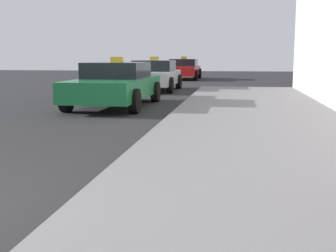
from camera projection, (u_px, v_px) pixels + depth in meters
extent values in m
cube|color=slate|center=(304.00, 248.00, 3.17)|extent=(4.00, 32.00, 0.15)
cube|color=#196638|center=(115.00, 88.00, 12.65)|extent=(1.82, 4.58, 0.55)
cube|color=black|center=(117.00, 70.00, 12.79)|extent=(1.61, 2.06, 0.45)
cube|color=yellow|center=(117.00, 60.00, 12.74)|extent=(0.36, 0.14, 0.16)
cylinder|color=black|center=(135.00, 101.00, 11.11)|extent=(0.22, 0.64, 0.64)
cylinder|color=black|center=(66.00, 100.00, 11.39)|extent=(0.22, 0.64, 0.64)
cylinder|color=black|center=(156.00, 92.00, 13.97)|extent=(0.22, 0.64, 0.64)
cylinder|color=black|center=(100.00, 91.00, 14.25)|extent=(0.22, 0.64, 0.64)
cube|color=#B7B7BF|center=(153.00, 78.00, 18.54)|extent=(1.82, 4.10, 0.55)
cube|color=black|center=(154.00, 66.00, 18.66)|extent=(1.60, 1.84, 0.45)
cube|color=yellow|center=(154.00, 58.00, 18.62)|extent=(0.36, 0.14, 0.16)
cylinder|color=black|center=(170.00, 85.00, 17.16)|extent=(0.22, 0.64, 0.64)
cylinder|color=black|center=(125.00, 85.00, 17.44)|extent=(0.22, 0.64, 0.64)
cylinder|color=black|center=(179.00, 81.00, 19.72)|extent=(0.22, 0.64, 0.64)
cylinder|color=black|center=(139.00, 81.00, 20.00)|extent=(0.22, 0.64, 0.64)
cube|color=red|center=(183.00, 71.00, 27.60)|extent=(1.80, 4.35, 0.55)
cube|color=black|center=(184.00, 63.00, 27.73)|extent=(1.59, 1.96, 0.45)
cube|color=yellow|center=(184.00, 58.00, 27.68)|extent=(0.36, 0.14, 0.16)
cylinder|color=black|center=(196.00, 75.00, 26.14)|extent=(0.22, 0.64, 0.64)
cylinder|color=black|center=(166.00, 75.00, 26.41)|extent=(0.22, 0.64, 0.64)
cylinder|color=black|center=(199.00, 73.00, 28.86)|extent=(0.22, 0.64, 0.64)
cylinder|color=black|center=(172.00, 73.00, 29.13)|extent=(0.22, 0.64, 0.64)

